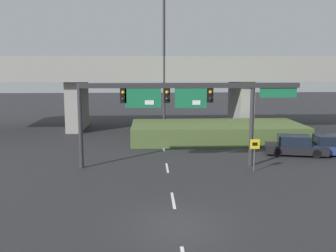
{
  "coord_description": "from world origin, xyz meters",
  "views": [
    {
      "loc": [
        -1.18,
        -15.78,
        6.64
      ],
      "look_at": [
        0.0,
        7.99,
        2.94
      ],
      "focal_mm": 42.0,
      "sensor_mm": 36.0,
      "label": 1
    }
  ],
  "objects_px": {
    "speed_limit_sign": "(255,150)",
    "highway_light_pole_near": "(164,54)",
    "parked_sedan_mid_right": "(333,146)",
    "signal_gantry": "(181,99)",
    "parked_sedan_near_right": "(295,146)"
  },
  "relations": [
    {
      "from": "highway_light_pole_near",
      "to": "parked_sedan_mid_right",
      "type": "relative_size",
      "value": 3.16
    },
    {
      "from": "highway_light_pole_near",
      "to": "speed_limit_sign",
      "type": "bearing_deg",
      "value": -69.42
    },
    {
      "from": "speed_limit_sign",
      "to": "highway_light_pole_near",
      "type": "height_order",
      "value": "highway_light_pole_near"
    },
    {
      "from": "parked_sedan_near_right",
      "to": "parked_sedan_mid_right",
      "type": "xyz_separation_m",
      "value": [
        2.81,
        -0.13,
        0.01
      ]
    },
    {
      "from": "parked_sedan_mid_right",
      "to": "highway_light_pole_near",
      "type": "bearing_deg",
      "value": 146.73
    },
    {
      "from": "parked_sedan_mid_right",
      "to": "signal_gantry",
      "type": "bearing_deg",
      "value": -161.79
    },
    {
      "from": "signal_gantry",
      "to": "parked_sedan_near_right",
      "type": "height_order",
      "value": "signal_gantry"
    },
    {
      "from": "speed_limit_sign",
      "to": "parked_sedan_near_right",
      "type": "distance_m",
      "value": 6.19
    },
    {
      "from": "speed_limit_sign",
      "to": "highway_light_pole_near",
      "type": "relative_size",
      "value": 0.15
    },
    {
      "from": "signal_gantry",
      "to": "parked_sedan_near_right",
      "type": "bearing_deg",
      "value": 18.9
    },
    {
      "from": "parked_sedan_near_right",
      "to": "parked_sedan_mid_right",
      "type": "relative_size",
      "value": 1.03
    },
    {
      "from": "signal_gantry",
      "to": "parked_sedan_mid_right",
      "type": "height_order",
      "value": "signal_gantry"
    },
    {
      "from": "parked_sedan_near_right",
      "to": "highway_light_pole_near",
      "type": "bearing_deg",
      "value": 148.97
    },
    {
      "from": "speed_limit_sign",
      "to": "highway_light_pole_near",
      "type": "xyz_separation_m",
      "value": [
        -5.13,
        13.67,
        6.27
      ]
    },
    {
      "from": "signal_gantry",
      "to": "parked_sedan_mid_right",
      "type": "xyz_separation_m",
      "value": [
        11.61,
        2.88,
        -3.78
      ]
    }
  ]
}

